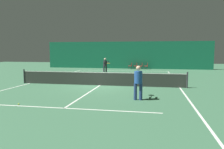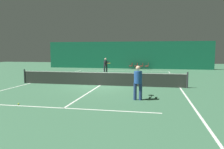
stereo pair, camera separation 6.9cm
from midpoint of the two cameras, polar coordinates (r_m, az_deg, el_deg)
The scene contains 16 objects.
ground_plane at distance 15.64m, azimuth -3.00°, elevation -2.84°, with size 60.00×60.00×0.00m, color #386647.
backdrop_curtain at distance 30.68m, azimuth 3.99°, elevation 5.07°, with size 23.00×0.12×3.76m.
court_line_baseline_far at distance 27.25m, azimuth 3.05°, elevation 0.99°, with size 11.00×0.10×0.00m.
court_line_service_far at distance 21.85m, azimuth 1.05°, elevation -0.27°, with size 8.25×0.10×0.00m.
court_line_service_near at distance 9.68m, azimuth -12.28°, elevation -8.57°, with size 8.25×0.10×0.00m.
court_line_sideline_left at distance 17.77m, azimuth -20.49°, elevation -2.13°, with size 0.10×23.80×0.00m.
court_line_sideline_right at distance 15.29m, azimuth 17.48°, elevation -3.32°, with size 0.10×23.80×0.00m.
court_line_centre at distance 15.64m, azimuth -3.00°, elevation -2.83°, with size 0.10×12.80×0.00m.
tennis_net at distance 15.57m, azimuth -3.01°, elevation -0.98°, with size 12.00×0.10×1.07m.
player_near at distance 10.94m, azimuth 6.98°, elevation -1.45°, with size 0.47×1.39×1.72m.
player_far at distance 23.35m, azimuth -1.58°, elevation 2.58°, with size 1.06×1.34×1.70m.
courtside_chair_0 at distance 30.12m, azimuth 5.13°, elevation 2.38°, with size 0.44×0.44×0.84m.
courtside_chair_1 at distance 30.05m, azimuth 6.50°, elevation 2.36°, with size 0.44×0.44×0.84m.
courtside_chair_2 at distance 30.01m, azimuth 7.87°, elevation 2.34°, with size 0.44×0.44×0.84m.
courtside_chair_3 at distance 29.98m, azimuth 9.25°, elevation 2.31°, with size 0.44×0.44×0.84m.
tennis_ball at distance 10.91m, azimuth -23.09°, elevation -7.09°, with size 0.07×0.07×0.07m.
Camera 2 is at (3.77, -14.98, 2.43)m, focal length 35.00 mm.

